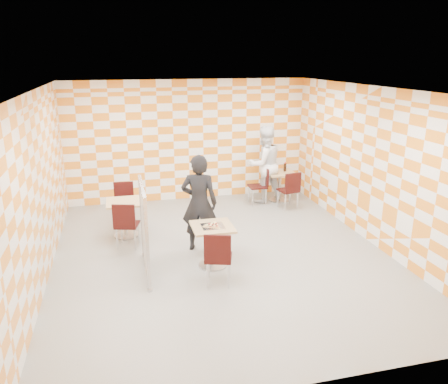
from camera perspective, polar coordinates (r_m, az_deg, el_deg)
name	(u,v)px	position (r m, az deg, el deg)	size (l,w,h in m)	color
room_shell	(214,169)	(8.17, -1.26, 2.99)	(7.00, 7.00, 7.00)	gray
main_table	(213,239)	(7.57, -1.51, -6.13)	(0.70, 0.70, 0.75)	tan
second_table	(280,181)	(11.09, 7.29, 1.40)	(0.70, 0.70, 0.75)	tan
empty_table	(125,212)	(9.03, -12.82, -2.62)	(0.70, 0.70, 0.75)	tan
chair_main_front	(218,255)	(6.91, -0.79, -8.22)	(0.53, 0.54, 0.92)	black
chair_second_front	(290,188)	(10.46, 8.65, 0.57)	(0.49, 0.49, 0.92)	black
chair_second_side	(261,183)	(10.80, 4.88, 1.23)	(0.44, 0.43, 0.92)	black
chair_empty_near	(126,222)	(8.42, -12.72, -3.83)	(0.52, 0.53, 0.92)	black
chair_empty_far	(124,200)	(9.69, -12.92, -1.03)	(0.45, 0.46, 0.92)	black
partition	(144,229)	(7.34, -10.37, -4.81)	(0.08, 1.38, 1.55)	white
man_dark	(199,203)	(8.09, -3.25, -1.48)	(0.67, 0.44, 1.84)	black
man_white	(264,164)	(10.89, 5.27, 3.62)	(0.93, 0.73, 1.92)	white
pizza_on_foil	(213,225)	(7.46, -1.50, -4.35)	(0.40, 0.40, 0.04)	silver
sport_bottle	(272,169)	(10.99, 6.28, 3.06)	(0.06, 0.06, 0.20)	white
soda_bottle	(285,167)	(11.10, 7.97, 3.22)	(0.07, 0.07, 0.23)	black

